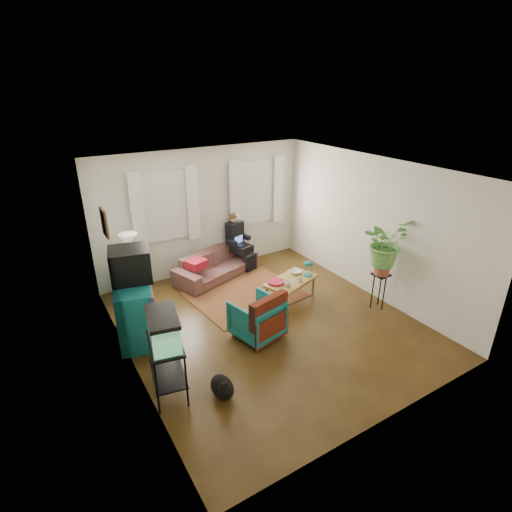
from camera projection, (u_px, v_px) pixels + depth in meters
floor at (268, 323)px, 6.78m from camera, size 4.50×5.00×0.01m
ceiling at (270, 170)px, 5.73m from camera, size 4.50×5.00×0.01m
wall_back at (203, 212)px, 8.21m from camera, size 4.50×0.01×2.60m
wall_front at (395, 332)px, 4.30m from camera, size 4.50×0.01×2.60m
wall_left at (124, 289)px, 5.19m from camera, size 0.01×5.00×2.60m
wall_right at (372, 228)px, 7.32m from camera, size 0.01×5.00×2.60m
window_left at (165, 206)px, 7.71m from camera, size 1.08×0.04×1.38m
window_right at (256, 192)px, 8.68m from camera, size 1.08×0.04×1.38m
curtains_left at (166, 207)px, 7.65m from camera, size 1.36×0.06×1.50m
curtains_right at (257, 193)px, 8.62m from camera, size 1.36×0.06×1.50m
picture_frame at (105, 223)px, 5.60m from camera, size 0.04×0.32×0.40m
area_rug at (245, 294)px, 7.68m from camera, size 2.15×1.79×0.01m
sofa at (216, 261)px, 8.25m from camera, size 1.98×1.27×0.72m
seated_person at (238, 243)px, 8.64m from camera, size 0.62×0.68×1.10m
side_table at (134, 280)px, 7.54m from camera, size 0.51×0.51×0.66m
table_lamp at (130, 250)px, 7.30m from camera, size 0.38×0.38×0.60m
dresser at (135, 310)px, 6.25m from camera, size 0.76×1.17×0.97m
crt_tv at (130, 265)px, 6.05m from camera, size 0.70×0.65×0.52m
aquarium_stand at (168, 369)px, 5.11m from camera, size 0.53×0.78×0.80m
aquarium at (163, 329)px, 4.86m from camera, size 0.48×0.71×0.42m
black_cat at (222, 385)px, 5.15m from camera, size 0.39×0.48×0.36m
armchair at (257, 316)px, 6.32m from camera, size 0.82×0.79×0.71m
serape_throw at (270, 315)px, 6.08m from camera, size 0.74×0.32×0.59m
coffee_table at (291, 290)px, 7.43m from camera, size 1.14×0.85×0.42m
cup_a at (288, 283)px, 7.11m from camera, size 0.14×0.14×0.09m
cup_b at (300, 279)px, 7.26m from camera, size 0.12×0.12×0.09m
bowl at (296, 272)px, 7.58m from camera, size 0.25×0.25×0.05m
snack_tray at (276, 282)px, 7.22m from camera, size 0.40×0.40×0.04m
birdcage at (308, 268)px, 7.45m from camera, size 0.21×0.21×0.30m
plant_stand at (379, 291)px, 7.12m from camera, size 0.30×0.30×0.67m
potted_plant at (385, 250)px, 6.79m from camera, size 0.80×0.70×0.85m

